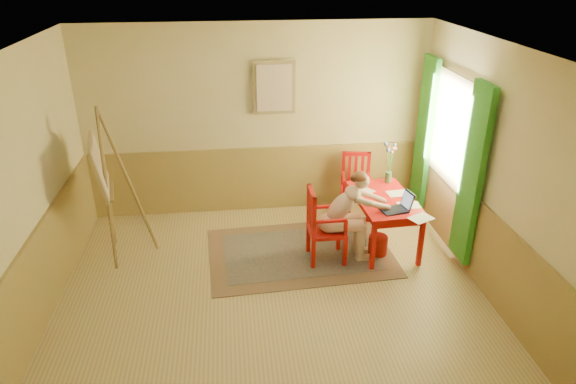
{
  "coord_description": "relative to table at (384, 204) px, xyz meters",
  "views": [
    {
      "loc": [
        -0.39,
        -4.87,
        3.64
      ],
      "look_at": [
        0.25,
        0.55,
        1.05
      ],
      "focal_mm": 31.76,
      "sensor_mm": 36.0,
      "label": 1
    }
  ],
  "objects": [
    {
      "name": "room",
      "position": [
        -1.57,
        -0.92,
        0.77
      ],
      "size": [
        5.04,
        4.54,
        2.84
      ],
      "color": "tan",
      "rests_on": "ground"
    },
    {
      "name": "wainscot",
      "position": [
        -1.57,
        -0.12,
        -0.13
      ],
      "size": [
        5.0,
        4.5,
        1.0
      ],
      "color": "#AE9148",
      "rests_on": "room"
    },
    {
      "name": "window",
      "position": [
        0.85,
        0.18,
        0.71
      ],
      "size": [
        0.12,
        2.01,
        2.2
      ],
      "color": "white",
      "rests_on": "room"
    },
    {
      "name": "wall_portrait",
      "position": [
        -1.32,
        1.28,
        1.27
      ],
      "size": [
        0.6,
        0.05,
        0.76
      ],
      "color": "#928050",
      "rests_on": "room"
    },
    {
      "name": "rug",
      "position": [
        -1.12,
        -0.07,
        -0.62
      ],
      "size": [
        2.48,
        1.73,
        0.02
      ],
      "color": "#8C7251",
      "rests_on": "room"
    },
    {
      "name": "table",
      "position": [
        0.0,
        0.0,
        0.0
      ],
      "size": [
        0.78,
        1.24,
        0.72
      ],
      "color": "red",
      "rests_on": "room"
    },
    {
      "name": "chair_left",
      "position": [
        -0.86,
        -0.26,
        -0.13
      ],
      "size": [
        0.46,
        0.44,
        0.99
      ],
      "color": "red",
      "rests_on": "room"
    },
    {
      "name": "chair_back",
      "position": [
        -0.15,
        0.93,
        -0.15
      ],
      "size": [
        0.49,
        0.5,
        0.96
      ],
      "color": "red",
      "rests_on": "room"
    },
    {
      "name": "figure",
      "position": [
        -0.56,
        -0.27,
        0.04
      ],
      "size": [
        0.9,
        0.39,
        1.22
      ],
      "color": "beige",
      "rests_on": "room"
    },
    {
      "name": "laptop",
      "position": [
        0.06,
        -0.36,
        0.14
      ],
      "size": [
        0.42,
        0.3,
        0.23
      ],
      "color": "#1E2338",
      "rests_on": "table"
    },
    {
      "name": "papers",
      "position": [
        0.12,
        -0.14,
        0.09
      ],
      "size": [
        0.85,
        1.12,
        0.0
      ],
      "color": "white",
      "rests_on": "table"
    },
    {
      "name": "vase",
      "position": [
        0.19,
        0.49,
        0.35
      ],
      "size": [
        0.21,
        0.28,
        0.57
      ],
      "color": "#3F724C",
      "rests_on": "table"
    },
    {
      "name": "wastebasket",
      "position": [
        -0.11,
        -0.22,
        -0.5
      ],
      "size": [
        0.27,
        0.27,
        0.27
      ],
      "primitive_type": "cylinder",
      "rotation": [
        0.0,
        0.0,
        -0.08
      ],
      "color": "red",
      "rests_on": "room"
    },
    {
      "name": "easel",
      "position": [
        -3.53,
        0.17,
        0.56
      ],
      "size": [
        0.75,
        0.9,
        2.02
      ],
      "color": "olive",
      "rests_on": "room"
    }
  ]
}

